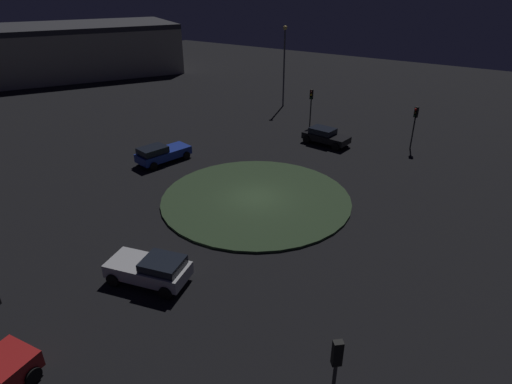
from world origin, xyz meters
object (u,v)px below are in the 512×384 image
(traffic_light_northwest, at_px, (335,371))
(store_building, at_px, (60,50))
(streetlamp_southeast, at_px, (284,59))
(car_silver, at_px, (151,269))
(car_blue, at_px, (161,153))
(car_black, at_px, (325,136))
(traffic_light_south, at_px, (415,119))
(traffic_light_south_near, at_px, (311,103))

(traffic_light_northwest, relative_size, store_building, 0.11)
(streetlamp_southeast, bearing_deg, store_building, 4.79)
(car_silver, height_order, car_blue, car_blue)
(car_black, height_order, streetlamp_southeast, streetlamp_southeast)
(car_blue, xyz_separation_m, streetlamp_southeast, (0.22, -20.17, 4.60))
(car_silver, bearing_deg, traffic_light_south, -116.48)
(traffic_light_south_near, xyz_separation_m, streetlamp_southeast, (7.02, -6.98, 2.36))
(traffic_light_south, relative_size, traffic_light_northwest, 0.90)
(traffic_light_south_near, bearing_deg, car_blue, -40.06)
(car_blue, height_order, store_building, store_building)
(traffic_light_northwest, bearing_deg, traffic_light_south_near, -13.35)
(store_building, bearing_deg, car_silver, 88.80)
(streetlamp_southeast, bearing_deg, traffic_light_northwest, 122.24)
(car_blue, height_order, streetlamp_southeast, streetlamp_southeast)
(car_blue, bearing_deg, car_black, -28.17)
(car_black, distance_m, store_building, 47.36)
(traffic_light_northwest, distance_m, store_building, 66.51)
(car_blue, relative_size, traffic_light_south_near, 1.11)
(car_silver, distance_m, car_black, 22.72)
(car_blue, distance_m, streetlamp_southeast, 20.69)
(car_silver, bearing_deg, traffic_light_south_near, -95.49)
(car_blue, bearing_deg, streetlamp_southeast, 12.11)
(car_black, bearing_deg, store_building, 178.95)
(traffic_light_south, relative_size, store_building, 0.10)
(car_blue, height_order, traffic_light_south_near, traffic_light_south_near)
(store_building, bearing_deg, car_blue, 95.00)
(streetlamp_southeast, bearing_deg, traffic_light_south, 160.45)
(car_silver, xyz_separation_m, traffic_light_south, (-5.60, -25.77, 1.92))
(car_silver, bearing_deg, car_blue, -61.43)
(car_blue, bearing_deg, store_building, 77.09)
(car_blue, distance_m, traffic_light_northwest, 25.52)
(traffic_light_south_near, height_order, streetlamp_southeast, streetlamp_southeast)
(car_silver, xyz_separation_m, traffic_light_northwest, (-10.71, 2.49, 2.21))
(car_blue, height_order, traffic_light_south, traffic_light_south)
(traffic_light_northwest, bearing_deg, car_blue, 15.35)
(traffic_light_south, xyz_separation_m, store_building, (53.76, -2.69, 0.95))
(store_building, bearing_deg, traffic_light_south, 116.52)
(store_building, bearing_deg, car_black, 112.37)
(traffic_light_south, bearing_deg, car_silver, 9.13)
(car_blue, relative_size, streetlamp_southeast, 0.53)
(streetlamp_southeast, height_order, store_building, streetlamp_southeast)
(car_silver, height_order, store_building, store_building)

